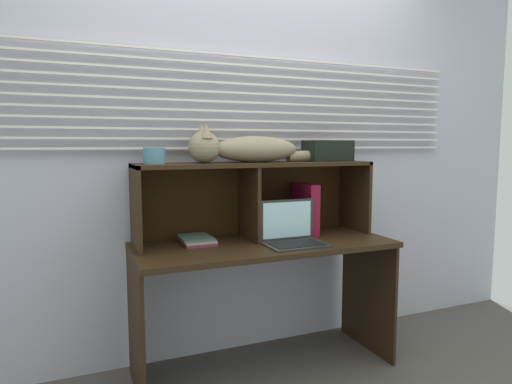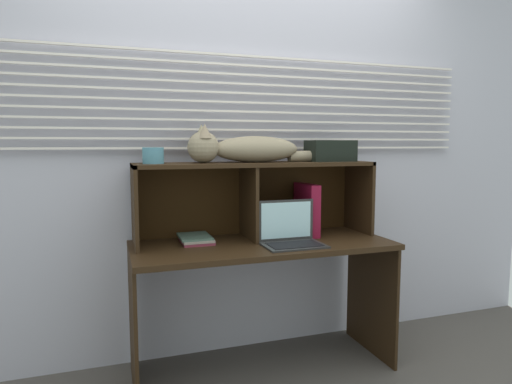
% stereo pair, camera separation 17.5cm
% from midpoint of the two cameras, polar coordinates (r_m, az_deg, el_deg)
% --- Properties ---
extents(back_panel_with_blinds, '(4.40, 0.08, 2.50)m').
position_cam_midpoint_polar(back_panel_with_blinds, '(2.74, 0.40, 5.53)').
color(back_panel_with_blinds, '#B6B4C3').
rests_on(back_panel_with_blinds, ground).
extents(desk, '(1.44, 0.60, 0.74)m').
position_cam_midpoint_polar(desk, '(2.52, 2.91, -9.72)').
color(desk, black).
rests_on(desk, ground).
extents(hutch_shelf_unit, '(1.38, 0.33, 0.44)m').
position_cam_midpoint_polar(hutch_shelf_unit, '(2.58, 1.60, 0.93)').
color(hutch_shelf_unit, black).
rests_on(hutch_shelf_unit, desk).
extents(cat, '(0.91, 0.19, 0.21)m').
position_cam_midpoint_polar(cat, '(2.51, 0.57, 5.64)').
color(cat, gray).
rests_on(cat, hutch_shelf_unit).
extents(laptop, '(0.33, 0.23, 0.24)m').
position_cam_midpoint_polar(laptop, '(2.44, 6.56, -5.55)').
color(laptop, '#2B2B2B').
rests_on(laptop, desk).
extents(binder_upright, '(0.06, 0.26, 0.31)m').
position_cam_midpoint_polar(binder_upright, '(2.70, 8.41, -2.24)').
color(binder_upright, maroon).
rests_on(binder_upright, desk).
extents(book_stack, '(0.18, 0.22, 0.04)m').
position_cam_midpoint_polar(book_stack, '(2.49, -5.78, -6.06)').
color(book_stack, maroon).
rests_on(book_stack, desk).
extents(small_basket, '(0.11, 0.11, 0.09)m').
position_cam_midpoint_polar(small_basket, '(2.40, -11.09, 4.63)').
color(small_basket, teal).
rests_on(small_basket, hutch_shelf_unit).
extents(storage_box, '(0.28, 0.17, 0.13)m').
position_cam_midpoint_polar(storage_box, '(2.74, 11.38, 5.23)').
color(storage_box, black).
rests_on(storage_box, hutch_shelf_unit).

